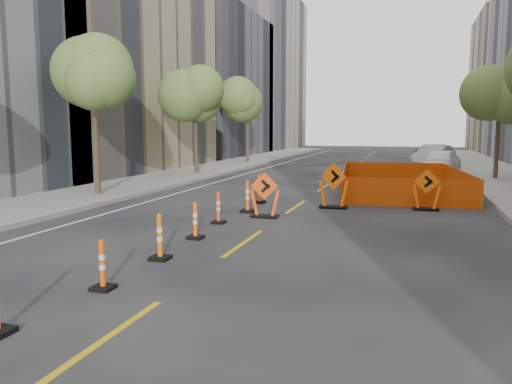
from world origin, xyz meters
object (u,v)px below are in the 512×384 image
(parked_car_near, at_px, (441,162))
(chevron_sign_left, at_px, (265,195))
(chevron_sign_right, at_px, (427,190))
(parked_car_far, at_px, (429,154))
(channelizer_6, at_px, (248,196))
(channelizer_3, at_px, (160,237))
(channelizer_7, at_px, (259,189))
(chevron_sign_center, at_px, (334,186))
(channelizer_2, at_px, (102,265))
(channelizer_4, at_px, (195,221))
(parked_car_mid, at_px, (433,157))
(channelizer_5, at_px, (218,208))

(parked_car_near, bearing_deg, chevron_sign_left, -97.01)
(chevron_sign_right, bearing_deg, parked_car_far, 81.65)
(channelizer_6, distance_m, chevron_sign_right, 6.28)
(channelizer_3, bearing_deg, channelizer_7, 92.00)
(chevron_sign_center, bearing_deg, channelizer_2, -83.44)
(channelizer_3, height_order, channelizer_4, channelizer_3)
(parked_car_near, bearing_deg, channelizer_6, -100.42)
(chevron_sign_center, relative_size, parked_car_mid, 0.33)
(channelizer_6, xyz_separation_m, parked_car_near, (7.04, 15.88, 0.23))
(channelizer_5, bearing_deg, parked_car_near, 68.02)
(chevron_sign_center, height_order, parked_car_far, chevron_sign_center)
(channelizer_2, relative_size, parked_car_far, 0.18)
(chevron_sign_center, xyz_separation_m, parked_car_mid, (4.16, 19.47, -0.01))
(parked_car_mid, bearing_deg, chevron_sign_left, -85.25)
(parked_car_near, height_order, parked_car_mid, parked_car_mid)
(chevron_sign_left, bearing_deg, parked_car_mid, 60.74)
(channelizer_4, relative_size, chevron_sign_center, 0.59)
(channelizer_3, height_order, chevron_sign_right, chevron_sign_right)
(channelizer_5, xyz_separation_m, chevron_sign_left, (1.05, 1.39, 0.25))
(channelizer_4, height_order, chevron_sign_right, chevron_sign_right)
(chevron_sign_right, bearing_deg, channelizer_4, -138.19)
(channelizer_5, height_order, parked_car_near, parked_car_near)
(chevron_sign_center, bearing_deg, channelizer_4, -93.36)
(channelizer_4, distance_m, channelizer_7, 6.41)
(channelizer_7, distance_m, chevron_sign_left, 3.07)
(chevron_sign_right, distance_m, parked_car_far, 24.60)
(chevron_sign_center, bearing_deg, chevron_sign_right, 29.70)
(channelizer_5, distance_m, chevron_sign_center, 4.88)
(channelizer_5, bearing_deg, chevron_sign_left, 52.80)
(channelizer_7, bearing_deg, channelizer_3, -88.00)
(chevron_sign_right, height_order, parked_car_near, parked_car_near)
(chevron_sign_right, bearing_deg, channelizer_7, 175.12)
(channelizer_4, height_order, channelizer_5, channelizer_4)
(channelizer_6, relative_size, chevron_sign_center, 0.68)
(channelizer_4, height_order, parked_car_far, parked_car_far)
(chevron_sign_left, distance_m, parked_car_mid, 22.80)
(channelizer_4, distance_m, chevron_sign_right, 8.81)
(channelizer_2, xyz_separation_m, channelizer_5, (-0.29, 6.40, 0.02))
(channelizer_4, height_order, parked_car_mid, parked_car_mid)
(parked_car_mid, bearing_deg, parked_car_far, 110.92)
(chevron_sign_right, relative_size, parked_car_near, 0.31)
(channelizer_5, distance_m, chevron_sign_left, 1.76)
(channelizer_6, bearing_deg, chevron_sign_center, 33.67)
(channelizer_5, bearing_deg, parked_car_far, 76.47)
(chevron_sign_center, bearing_deg, parked_car_mid, 98.69)
(channelizer_4, bearing_deg, chevron_sign_right, 48.05)
(channelizer_5, xyz_separation_m, chevron_sign_center, (2.90, 3.91, 0.34))
(channelizer_7, bearing_deg, parked_car_far, 74.24)
(chevron_sign_left, bearing_deg, chevron_sign_right, 17.09)
(parked_car_far, bearing_deg, channelizer_3, -89.43)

